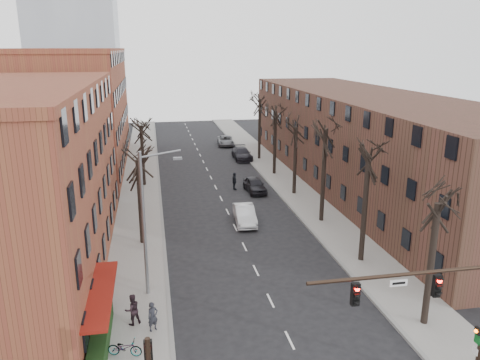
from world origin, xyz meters
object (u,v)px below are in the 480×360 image
parked_car_mid (242,154)px  bicycle (125,348)px  silver_sedan (245,215)px  pedestrian_a (153,317)px  parked_car_near (255,185)px

parked_car_mid → bicycle: 42.54m
silver_sedan → bicycle: bearing=-115.2°
silver_sedan → parked_car_mid: (4.30, 23.49, 0.02)m
pedestrian_a → bicycle: 2.37m
parked_car_mid → bicycle: (-13.58, -40.31, -0.20)m
parked_car_mid → pedestrian_a: bearing=-107.8°
pedestrian_a → silver_sedan: bearing=33.7°
silver_sedan → bicycle: 19.21m
pedestrian_a → bicycle: (-1.37, -1.90, -0.37)m
parked_car_mid → pedestrian_a: pedestrian_a is taller
bicycle → parked_car_near: bearing=-10.1°
parked_car_mid → bicycle: size_ratio=3.25×
silver_sedan → parked_car_mid: bearing=83.3°
pedestrian_a → bicycle: size_ratio=0.96×
parked_car_near → parked_car_mid: size_ratio=0.81×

